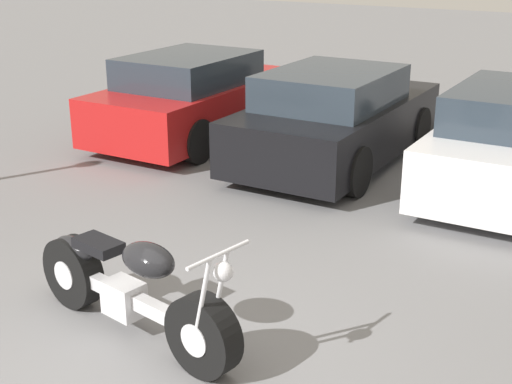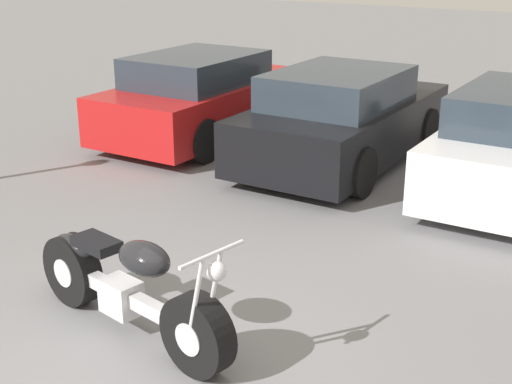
{
  "view_description": "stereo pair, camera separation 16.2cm",
  "coord_description": "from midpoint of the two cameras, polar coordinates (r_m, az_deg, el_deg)",
  "views": [
    {
      "loc": [
        3.14,
        -3.56,
        3.18
      ],
      "look_at": [
        -0.12,
        2.02,
        0.85
      ],
      "focal_mm": 50.0,
      "sensor_mm": 36.0,
      "label": 1
    },
    {
      "loc": [
        3.28,
        -3.48,
        3.18
      ],
      "look_at": [
        -0.12,
        2.02,
        0.85
      ],
      "focal_mm": 50.0,
      "sensor_mm": 36.0,
      "label": 2
    }
  ],
  "objects": [
    {
      "name": "ground_plane",
      "position": [
        5.72,
        -10.39,
        -14.28
      ],
      "size": [
        60.0,
        60.0,
        0.0
      ],
      "primitive_type": "plane",
      "color": "slate"
    },
    {
      "name": "motorcycle",
      "position": [
        6.05,
        -10.78,
        -7.7
      ],
      "size": [
        2.31,
        0.86,
        1.07
      ],
      "color": "black",
      "rests_on": "ground_plane"
    },
    {
      "name": "parked_car_red",
      "position": [
        11.89,
        -5.2,
        7.51
      ],
      "size": [
        1.87,
        4.06,
        1.4
      ],
      "color": "red",
      "rests_on": "ground_plane"
    },
    {
      "name": "parked_car_black",
      "position": [
        10.5,
        5.97,
        5.85
      ],
      "size": [
        1.87,
        4.06,
        1.4
      ],
      "color": "black",
      "rests_on": "ground_plane"
    }
  ]
}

